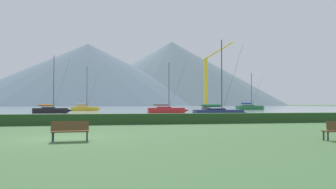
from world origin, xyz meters
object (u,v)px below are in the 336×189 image
at_px(sailboat_slip_4, 51,110).
at_px(park_bench_near_path, 70,130).
at_px(sailboat_slip_3, 85,108).
at_px(sailboat_slip_5, 250,107).
at_px(dock_crane, 207,86).
at_px(sailboat_slip_1, 219,113).
at_px(sailboat_slip_0, 166,110).

relative_size(sailboat_slip_4, park_bench_near_path, 6.40).
xyz_separation_m(sailboat_slip_3, sailboat_slip_5, (48.19, 6.31, 0.11)).
height_order(sailboat_slip_4, park_bench_near_path, sailboat_slip_4).
bearing_deg(dock_crane, sailboat_slip_1, -105.38).
bearing_deg(sailboat_slip_1, sailboat_slip_5, 64.34).
height_order(sailboat_slip_0, dock_crane, dock_crane).
distance_m(sailboat_slip_1, sailboat_slip_4, 34.61).
xyz_separation_m(sailboat_slip_0, park_bench_near_path, (-11.99, -42.51, -0.11)).
bearing_deg(sailboat_slip_3, park_bench_near_path, -85.09).
distance_m(sailboat_slip_3, dock_crane, 33.41).
distance_m(sailboat_slip_0, sailboat_slip_1, 18.71).
height_order(sailboat_slip_3, sailboat_slip_4, sailboat_slip_3).
xyz_separation_m(sailboat_slip_1, park_bench_near_path, (-15.75, -24.18, -0.09)).
relative_size(park_bench_near_path, dock_crane, 0.09).
distance_m(sailboat_slip_0, sailboat_slip_3, 30.75).
bearing_deg(sailboat_slip_5, sailboat_slip_0, -136.04).
relative_size(sailboat_slip_4, dock_crane, 0.57).
xyz_separation_m(sailboat_slip_5, dock_crane, (-15.34, -5.79, 5.95)).
bearing_deg(sailboat_slip_4, sailboat_slip_5, 23.10).
distance_m(sailboat_slip_0, dock_crane, 31.35).
bearing_deg(sailboat_slip_1, sailboat_slip_0, 104.65).
height_order(sailboat_slip_0, park_bench_near_path, sailboat_slip_0).
height_order(sailboat_slip_1, sailboat_slip_5, sailboat_slip_5).
bearing_deg(sailboat_slip_1, sailboat_slip_3, 118.10).
height_order(sailboat_slip_0, sailboat_slip_3, sailboat_slip_3).
bearing_deg(sailboat_slip_1, sailboat_slip_4, 139.90).
distance_m(sailboat_slip_5, dock_crane, 17.44).
height_order(sailboat_slip_1, sailboat_slip_3, sailboat_slip_3).
relative_size(sailboat_slip_0, sailboat_slip_5, 0.86).
distance_m(sailboat_slip_4, dock_crane, 43.37).
relative_size(sailboat_slip_0, sailboat_slip_3, 0.83).
bearing_deg(sailboat_slip_4, park_bench_near_path, -82.48).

